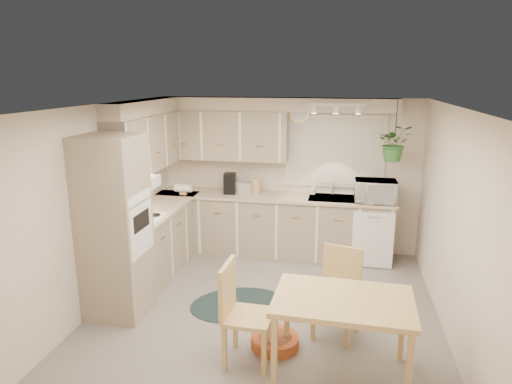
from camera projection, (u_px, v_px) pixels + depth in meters
The scene contains 35 objects.
floor at pixel (266, 309), 5.46m from camera, with size 4.20×4.20×0.00m, color slate.
ceiling at pixel (267, 106), 4.87m from camera, with size 4.20×4.20×0.00m, color white.
wall_back at pixel (289, 175), 7.16m from camera, with size 4.00×0.04×2.40m, color beige.
wall_front at pixel (216, 301), 3.17m from camera, with size 4.00×0.04×2.40m, color beige.
wall_left at pixel (104, 204), 5.53m from camera, with size 0.04×4.20×2.40m, color beige.
wall_right at pixel (453, 224), 4.80m from camera, with size 0.04×4.20×2.40m, color beige.
base_cab_left at pixel (159, 240), 6.49m from camera, with size 0.60×1.85×0.90m, color gray.
base_cab_back at pixel (273, 226), 7.10m from camera, with size 3.60×0.60×0.90m, color gray.
counter_left at pixel (158, 208), 6.37m from camera, with size 0.64×1.89×0.04m, color tan.
counter_back at pixel (273, 197), 6.97m from camera, with size 3.64×0.64×0.04m, color tan.
oven_stack at pixel (115, 228), 5.15m from camera, with size 0.65×0.65×2.10m, color gray.
wall_oven_face at pixel (141, 229), 5.09m from camera, with size 0.02×0.56×0.58m, color silver.
upper_cab_left at pixel (149, 142), 6.29m from camera, with size 0.35×2.00×0.75m, color gray.
upper_cab_back at pixel (223, 135), 7.02m from camera, with size 2.00×0.35×0.75m, color gray.
soffit_left at pixel (145, 107), 6.18m from camera, with size 0.30×2.00×0.20m, color beige.
soffit_back at pixel (275, 104), 6.78m from camera, with size 3.60×0.30×0.20m, color beige.
cooktop at pixel (141, 219), 5.82m from camera, with size 0.52×0.58×0.02m, color silver.
range_hood at pixel (137, 184), 5.71m from camera, with size 0.40×0.60×0.14m, color silver.
window_blinds at pixel (335, 152), 6.91m from camera, with size 1.40×0.02×1.00m, color beige.
window_frame at pixel (335, 151), 6.92m from camera, with size 1.50×0.02×1.10m, color silver.
sink at pixel (332, 201), 6.82m from camera, with size 0.70×0.48×0.10m, color #A7A9AF.
dishwasher_front at pixel (373, 240), 6.54m from camera, with size 0.58×0.01×0.83m, color silver.
track_light_bar at pixel (336, 105), 6.23m from camera, with size 0.80×0.04×0.04m, color silver.
wall_clock at pixel (299, 112), 6.86m from camera, with size 0.30×0.30×0.03m, color #EBD153.
dining_table at pixel (341, 337), 4.18m from camera, with size 1.24×0.83×0.78m, color tan.
chair_left at pixel (249, 314), 4.37m from camera, with size 0.47×0.47×1.00m, color tan.
chair_back at pixel (336, 294), 4.81m from camera, with size 0.44×0.44×0.95m, color tan.
braided_rug at pixel (238, 304), 5.57m from camera, with size 1.18×0.89×0.01m, color black.
pet_bed at pixel (275, 341), 4.70m from camera, with size 0.50×0.50×0.11m, color #A34E20.
microwave at pixel (375, 189), 6.56m from camera, with size 0.58×0.32×0.40m, color silver.
soap_bottle at pixel (313, 192), 7.00m from camera, with size 0.08×0.17×0.08m, color silver.
hanging_plant at pixel (394, 147), 6.37m from camera, with size 0.46×0.51×0.40m, color #2F6C2B.
coffee_maker at pixel (230, 183), 7.06m from camera, with size 0.18×0.22×0.31m, color black.
toaster at pixel (244, 188), 7.06m from camera, with size 0.31×0.18×0.19m, color #A7A9AF.
knife_block at pixel (256, 186), 7.04m from camera, with size 0.11×0.11×0.24m, color tan.
Camera 1 is at (0.81, -4.88, 2.72)m, focal length 32.00 mm.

